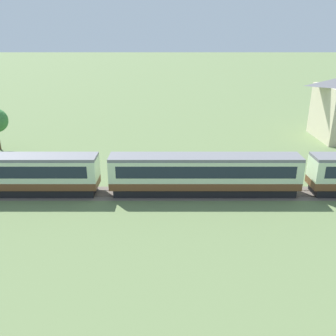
# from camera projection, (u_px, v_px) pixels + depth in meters

# --- Properties ---
(passenger_train) EXTENTS (104.71, 2.85, 4.29)m
(passenger_train) POSITION_uv_depth(u_px,v_px,m) (207.00, 173.00, 37.27)
(passenger_train) COLOR brown
(passenger_train) RESTS_ON ground_plane
(railway_track) EXTENTS (142.36, 3.60, 0.04)m
(railway_track) POSITION_uv_depth(u_px,v_px,m) (175.00, 193.00, 38.11)
(railway_track) COLOR #665B51
(railway_track) RESTS_ON ground_plane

